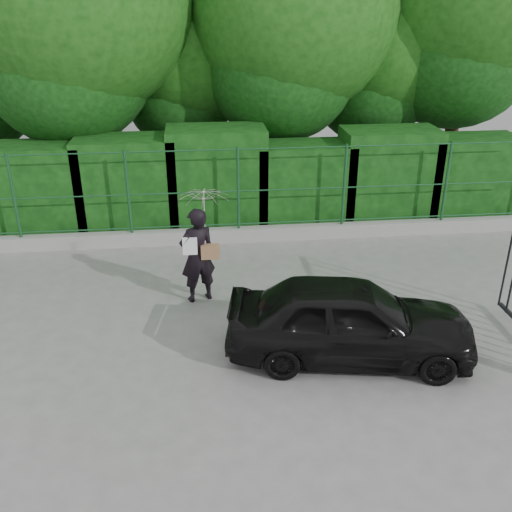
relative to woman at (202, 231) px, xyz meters
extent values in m
plane|color=gray|center=(0.42, -1.97, -1.30)|extent=(80.00, 80.00, 0.00)
cube|color=#9E9E99|center=(0.42, 2.53, -1.15)|extent=(14.00, 0.25, 0.30)
cylinder|color=#174723|center=(-3.78, 2.53, -0.10)|extent=(0.06, 0.06, 1.80)
cylinder|color=#174723|center=(-1.48, 2.53, -0.10)|extent=(0.06, 0.06, 1.80)
cylinder|color=#174723|center=(0.82, 2.53, -0.10)|extent=(0.06, 0.06, 1.80)
cylinder|color=#174723|center=(3.12, 2.53, -0.10)|extent=(0.06, 0.06, 1.80)
cylinder|color=#174723|center=(5.42, 2.53, -0.10)|extent=(0.06, 0.06, 1.80)
cylinder|color=#174723|center=(0.42, 2.53, -0.90)|extent=(13.60, 0.03, 0.03)
cylinder|color=#174723|center=(0.42, 2.53, -0.15)|extent=(13.60, 0.03, 0.03)
cylinder|color=#174723|center=(0.42, 2.53, 0.75)|extent=(13.60, 0.03, 0.03)
cube|color=black|center=(-3.58, 3.53, -0.29)|extent=(2.20, 1.20, 2.02)
cube|color=black|center=(-1.58, 3.53, -0.24)|extent=(2.20, 1.20, 2.13)
cube|color=black|center=(0.42, 3.53, -0.16)|extent=(2.20, 1.20, 2.30)
cube|color=black|center=(2.42, 3.53, -0.36)|extent=(2.20, 1.20, 1.89)
cube|color=black|center=(4.42, 3.53, -0.22)|extent=(2.20, 1.20, 2.17)
cube|color=black|center=(6.42, 3.53, -0.33)|extent=(2.20, 1.20, 1.95)
cylinder|color=black|center=(-2.58, 5.23, 0.95)|extent=(0.36, 0.36, 4.50)
cylinder|color=black|center=(-0.08, 6.53, 0.32)|extent=(0.36, 0.36, 3.25)
sphere|color=#14470F|center=(-0.08, 6.53, 2.27)|extent=(3.90, 3.90, 3.90)
cylinder|color=black|center=(2.42, 5.53, 0.82)|extent=(0.36, 0.36, 4.25)
sphere|color=#14470F|center=(2.42, 5.53, 3.37)|extent=(5.10, 5.10, 5.10)
cylinder|color=black|center=(4.92, 6.23, 0.45)|extent=(0.36, 0.36, 3.50)
sphere|color=#14470F|center=(4.92, 6.23, 2.55)|extent=(4.20, 4.20, 4.20)
cylinder|color=black|center=(6.92, 5.83, 1.07)|extent=(0.36, 0.36, 4.75)
cylinder|color=black|center=(5.02, -0.97, -0.25)|extent=(0.04, 0.04, 1.90)
imported|color=black|center=(-0.09, -0.03, -0.44)|extent=(0.73, 0.59, 1.72)
imported|color=silver|center=(0.06, 0.02, 0.33)|extent=(0.87, 0.88, 0.79)
cube|color=#906642|center=(0.13, -0.11, -0.34)|extent=(0.32, 0.15, 0.24)
cube|color=white|center=(-0.21, -0.15, -0.21)|extent=(0.25, 0.02, 0.32)
imported|color=black|center=(2.11, -2.00, -0.69)|extent=(3.82, 2.04, 1.23)
camera|label=1|loc=(-0.05, -9.01, 3.68)|focal=40.00mm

